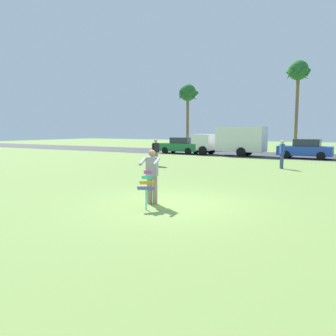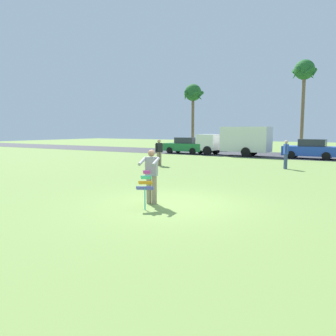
% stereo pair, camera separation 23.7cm
% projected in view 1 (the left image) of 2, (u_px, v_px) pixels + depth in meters
% --- Properties ---
extents(ground_plane, '(120.00, 120.00, 0.00)m').
position_uv_depth(ground_plane, '(173.00, 204.00, 10.50)').
color(ground_plane, olive).
extents(road_strip, '(120.00, 8.00, 0.01)m').
position_uv_depth(road_strip, '(295.00, 156.00, 29.78)').
color(road_strip, '#38383D').
rests_on(road_strip, ground).
extents(person_kite_flyer, '(0.68, 0.75, 1.73)m').
position_uv_depth(person_kite_flyer, '(152.00, 174.00, 10.43)').
color(person_kite_flyer, gray).
rests_on(person_kite_flyer, ground).
extents(kite_held, '(0.62, 0.73, 1.11)m').
position_uv_depth(kite_held, '(146.00, 184.00, 9.84)').
color(kite_held, '#D83399').
rests_on(kite_held, ground).
extents(parked_car_green, '(4.24, 1.91, 1.60)m').
position_uv_depth(parked_car_green, '(181.00, 146.00, 32.87)').
color(parked_car_green, '#1E7238').
rests_on(parked_car_green, ground).
extents(parked_truck_white_box, '(6.74, 2.22, 2.62)m').
position_uv_depth(parked_truck_white_box, '(232.00, 140.00, 30.12)').
color(parked_truck_white_box, silver).
rests_on(parked_truck_white_box, ground).
extents(parked_car_blue, '(4.21, 1.86, 1.60)m').
position_uv_depth(parked_car_blue, '(305.00, 149.00, 27.07)').
color(parked_car_blue, '#2347B7').
rests_on(parked_car_blue, ground).
extents(palm_tree_left_near, '(2.58, 2.71, 8.05)m').
position_uv_depth(palm_tree_left_near, '(188.00, 95.00, 41.46)').
color(palm_tree_left_near, brown).
rests_on(palm_tree_left_near, ground).
extents(palm_tree_right_near, '(2.58, 2.71, 9.76)m').
position_uv_depth(palm_tree_right_near, '(298.00, 75.00, 35.42)').
color(palm_tree_right_near, brown).
rests_on(palm_tree_right_near, ground).
extents(person_walker_near, '(0.37, 0.51, 1.73)m').
position_uv_depth(person_walker_near, '(282.00, 153.00, 20.01)').
color(person_walker_near, '#384772').
rests_on(person_walker_near, ground).
extents(person_walker_far, '(0.35, 0.53, 1.73)m').
position_uv_depth(person_walker_far, '(156.00, 152.00, 21.65)').
color(person_walker_far, gray).
rests_on(person_walker_far, ground).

